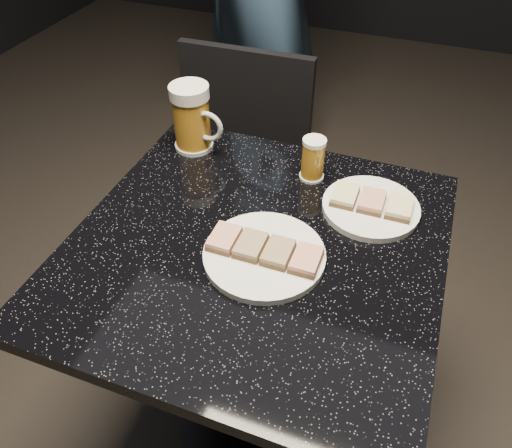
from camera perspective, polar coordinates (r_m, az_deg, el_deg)
The scene contains 9 objects.
floor at distance 1.58m, azimuth 0.00°, elevation -21.95°, with size 6.00×6.00×0.00m, color black.
plate_large at distance 0.92m, azimuth 0.95°, elevation -3.57°, with size 0.23×0.23×0.01m, color white.
plate_small at distance 1.05m, azimuth 12.96°, elevation 1.86°, with size 0.20×0.20×0.01m, color white.
table at distance 1.14m, azimuth 0.00°, elevation -10.88°, with size 0.70×0.70×0.75m.
beer_mug at distance 1.18m, azimuth -7.28°, elevation 11.94°, with size 0.13×0.09×0.16m.
beer_tumbler at distance 1.09m, azimuth 6.53°, elevation 7.39°, with size 0.06×0.06×0.10m.
chair at distance 1.51m, azimuth -2.53°, elevation 4.81°, with size 0.40×0.40×0.87m.
canapes_on_plate_large at distance 0.91m, azimuth 0.96°, elevation -2.86°, with size 0.21×0.07×0.02m.
canapes_on_plate_small at distance 1.04m, azimuth 13.10°, elevation 2.54°, with size 0.16×0.07×0.02m.
Camera 1 is at (0.24, -0.64, 1.42)m, focal length 35.00 mm.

